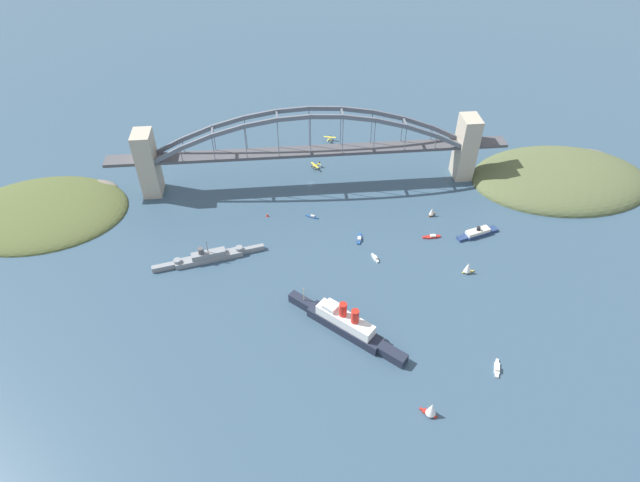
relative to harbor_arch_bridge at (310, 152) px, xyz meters
name	(u,v)px	position (x,y,z in m)	size (l,w,h in m)	color
ground_plane	(311,183)	(0.00, 0.00, -28.64)	(1400.00, 1400.00, 0.00)	#334C60
harbor_arch_bridge	(310,152)	(0.00, 0.00, 0.00)	(306.83, 19.79, 63.69)	#ADA38E
headland_west_shore	(561,179)	(-202.12, 13.71, -28.64)	(143.12, 97.83, 27.61)	#515B38
headland_east_shore	(44,212)	(201.08, 19.17, -28.64)	(126.07, 95.91, 17.46)	#4C562D
ocean_liner	(346,324)	(-8.03, 151.86, -22.67)	(63.75, 59.83, 21.44)	#1E2333
naval_cruiser	(208,257)	(75.56, 83.27, -25.70)	(73.96, 19.08, 17.09)	gray
harbor_ferry_steamer	(478,233)	(-112.72, 74.72, -26.64)	(32.18, 14.39, 6.94)	navy
seaplane_taxiing_near_bridge	(330,139)	(-22.42, -64.26, -26.59)	(10.93, 7.96, 4.97)	#B7B7B2
seaplane_second_in_formation	(315,166)	(-5.84, -21.17, -26.37)	(8.64, 9.78, 5.05)	#B7B7B2
small_boat_0	(375,258)	(-36.14, 92.75, -27.77)	(3.97, 8.96, 2.38)	silver
small_boat_1	(359,239)	(-28.45, 72.00, -27.83)	(4.63, 11.86, 2.25)	#234C8C
small_boat_2	(431,409)	(-43.86, 209.87, -23.69)	(8.54, 7.86, 10.72)	#B2231E
small_boat_3	(432,237)	(-79.86, 74.45, -27.90)	(12.87, 3.35, 2.02)	#B2231E
small_boat_4	(497,368)	(-87.06, 186.60, -27.68)	(5.97, 12.03, 2.66)	silver
small_boat_5	(432,212)	(-85.61, 50.24, -25.02)	(5.74, 5.02, 7.78)	brown
small_boat_6	(468,268)	(-93.62, 111.29, -24.19)	(8.24, 4.97, 9.45)	gold
small_boat_7	(312,217)	(2.42, 43.78, -27.95)	(9.11, 5.63, 1.96)	#234C8C
channel_marker_buoy	(267,215)	(35.36, 39.41, -27.52)	(2.20, 2.20, 2.75)	red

